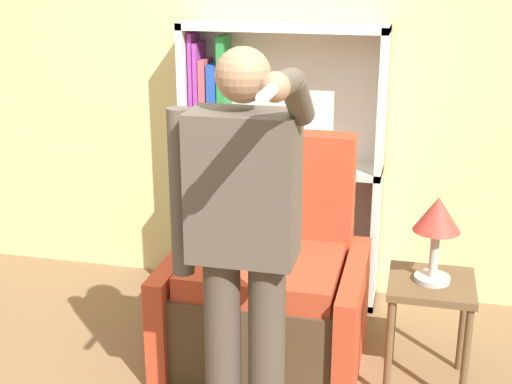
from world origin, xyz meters
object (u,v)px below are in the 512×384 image
object	(u,v)px
bookcase	(261,166)
person_standing	(243,240)
table_lamp	(437,221)
side_table	(430,301)
armchair	(268,289)

from	to	relation	value
bookcase	person_standing	world-z (taller)	person_standing
person_standing	table_lamp	bearing A→B (deg)	43.66
bookcase	side_table	bearing A→B (deg)	-38.93
bookcase	person_standing	size ratio (longest dim) A/B	0.97
armchair	table_lamp	size ratio (longest dim) A/B	2.74
armchair	side_table	distance (m)	0.83
armchair	person_standing	distance (m)	1.03
bookcase	armchair	distance (m)	0.87
side_table	bookcase	bearing A→B (deg)	141.07
side_table	table_lamp	distance (m)	0.41
person_standing	side_table	xyz separation A→B (m)	(0.74, 0.71, -0.53)
table_lamp	person_standing	bearing A→B (deg)	-136.34
armchair	person_standing	world-z (taller)	person_standing
bookcase	side_table	world-z (taller)	bookcase
side_table	table_lamp	xyz separation A→B (m)	(-0.00, 0.00, 0.41)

